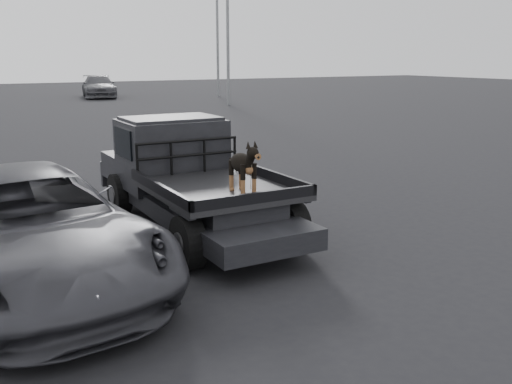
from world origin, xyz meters
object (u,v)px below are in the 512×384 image
flatbed_ute (194,202)px  dog (243,167)px  parked_suv (26,229)px  distant_car_b (99,86)px

flatbed_ute → dog: (0.14, -1.47, 0.83)m
parked_suv → distant_car_b: bearing=68.0°
flatbed_ute → distant_car_b: size_ratio=1.02×
dog → distant_car_b: bearing=78.9°
dog → flatbed_ute: bearing=95.5°
parked_suv → dog: bearing=-11.6°
distant_car_b → parked_suv: bearing=-95.4°
flatbed_ute → parked_suv: size_ratio=1.03×
distant_car_b → dog: bearing=-90.5°
flatbed_ute → dog: 1.70m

